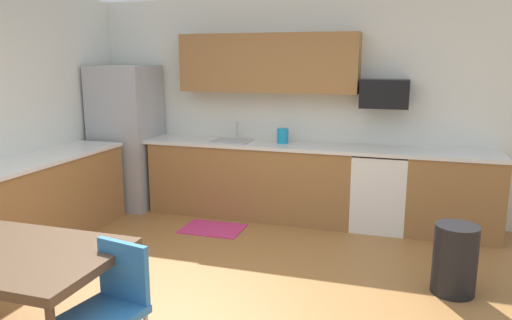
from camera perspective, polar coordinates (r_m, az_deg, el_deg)
name	(u,v)px	position (r m, az deg, el deg)	size (l,w,h in m)	color
ground_plane	(219,306)	(4.08, -4.39, -16.72)	(12.00, 12.00, 0.00)	#9E6B38
wall_back	(295,107)	(6.15, 4.63, 6.18)	(5.80, 0.10, 2.70)	silver
cabinet_run_back	(251,180)	(6.10, -0.62, -2.42)	(2.55, 0.60, 0.90)	olive
cabinet_run_back_right	(453,196)	(5.84, 22.18, -3.95)	(1.00, 0.60, 0.90)	olive
cabinet_run_left	(48,200)	(5.71, -23.34, -4.40)	(0.60, 2.00, 0.90)	olive
countertop_back	(288,146)	(5.87, 3.80, 1.69)	(4.80, 0.64, 0.04)	silver
countertop_left	(44,158)	(5.60, -23.73, 0.23)	(0.64, 2.00, 0.04)	silver
upper_cabinets_back	(268,63)	(5.98, 1.38, 11.34)	(2.20, 0.34, 0.70)	olive
refrigerator	(127,137)	(6.65, -14.96, 2.62)	(0.76, 0.70, 1.87)	#9EA0A5
oven_range	(379,190)	(5.82, 14.29, -3.43)	(0.60, 0.60, 0.91)	white
microwave	(385,94)	(5.74, 14.91, 7.56)	(0.54, 0.36, 0.32)	black
sink_basin	(232,146)	(6.09, -2.82, 1.68)	(0.48, 0.40, 0.14)	#A5A8AD
sink_faucet	(237,131)	(6.23, -2.26, 3.41)	(0.02, 0.02, 0.24)	#B2B5BA
dining_table	(8,259)	(3.51, -27.14, -10.37)	(1.40, 0.90, 0.76)	brown
chair_near_table	(112,302)	(3.17, -16.60, -15.69)	(0.47, 0.47, 0.85)	#2D72B7
trash_bin	(455,259)	(4.46, 22.37, -10.77)	(0.36, 0.36, 0.60)	black
floor_mat	(213,229)	(5.73, -5.11, -8.06)	(0.70, 0.50, 0.01)	#CC3372
kettle	(283,137)	(5.92, 3.16, 2.77)	(0.14, 0.14, 0.20)	#198CBF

